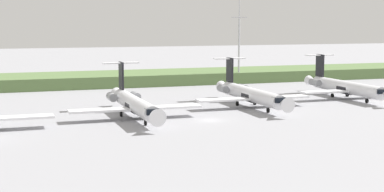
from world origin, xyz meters
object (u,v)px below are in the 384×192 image
regional_jet_third (250,94)px  regional_jet_second (134,103)px  regional_jet_fourth (345,87)px  antenna_mast (239,42)px

regional_jet_third → regional_jet_second: bearing=-167.4°
regional_jet_second → regional_jet_third: (24.50, 5.47, 0.00)m
regional_jet_fourth → antenna_mast: (-10.03, 34.80, 8.64)m
regional_jet_fourth → regional_jet_third: bearing=-169.1°
regional_jet_second → regional_jet_fourth: (49.26, 10.25, 0.00)m
regional_jet_second → antenna_mast: 60.36m
regional_jet_second → regional_jet_third: same height
regional_jet_second → regional_jet_fourth: size_ratio=1.00×
regional_jet_second → regional_jet_third: bearing=12.6°
regional_jet_second → antenna_mast: antenna_mast is taller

